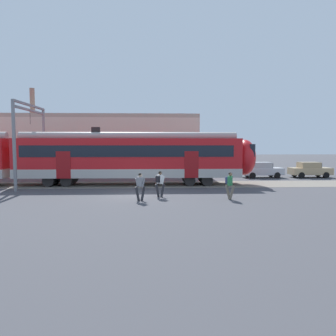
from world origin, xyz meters
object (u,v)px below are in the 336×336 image
object	(u,v)px
parked_car_tan	(310,170)
pedestrian_green	(230,183)
pedestrian_grey	(140,185)
commuter_train	(24,158)
pedestrian_white	(160,182)
parked_car_silver	(262,170)

from	to	relation	value
parked_car_tan	pedestrian_green	bearing A→B (deg)	-131.64
pedestrian_grey	pedestrian_green	size ratio (longest dim) A/B	1.00
pedestrian_grey	commuter_train	bearing A→B (deg)	141.46
commuter_train	parked_car_tan	xyz separation A→B (m)	(26.17, 5.05, -1.47)
pedestrian_green	parked_car_tan	xyz separation A→B (m)	(11.07, 12.45, -0.21)
pedestrian_grey	pedestrian_white	size ratio (longest dim) A/B	1.00
pedestrian_grey	parked_car_silver	xyz separation A→B (m)	(11.59, 12.79, -0.18)
pedestrian_grey	parked_car_tan	xyz separation A→B (m)	(16.48, 12.77, -0.18)
commuter_train	pedestrian_white	xyz separation A→B (m)	(10.87, -6.44, -1.26)
commuter_train	pedestrian_grey	size ratio (longest dim) A/B	22.83
parked_car_tan	pedestrian_white	bearing A→B (deg)	-143.11
pedestrian_white	commuter_train	bearing A→B (deg)	149.38
commuter_train	parked_car_silver	distance (m)	21.93
pedestrian_grey	parked_car_tan	distance (m)	20.85
pedestrian_grey	parked_car_tan	bearing A→B (deg)	37.77
parked_car_silver	pedestrian_grey	bearing A→B (deg)	-132.19
commuter_train	pedestrian_grey	world-z (taller)	commuter_train
pedestrian_green	parked_car_silver	distance (m)	13.92
pedestrian_white	pedestrian_green	size ratio (longest dim) A/B	1.00
commuter_train	pedestrian_white	size ratio (longest dim) A/B	22.83
pedestrian_green	parked_car_tan	distance (m)	16.66
commuter_train	parked_car_silver	xyz separation A→B (m)	(21.28, 5.06, -1.47)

